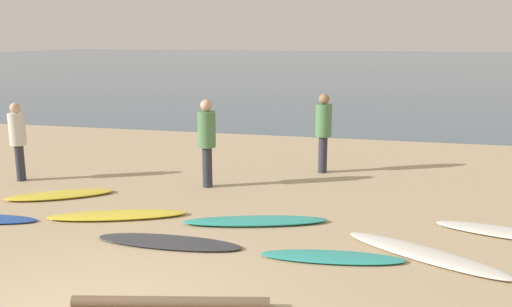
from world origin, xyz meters
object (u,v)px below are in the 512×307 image
at_px(surfboard_4, 255,221).
at_px(driftwood_log, 171,302).
at_px(surfboard_5, 333,257).
at_px(surfboard_6, 425,254).
at_px(person_0, 18,135).
at_px(person_1, 323,126).
at_px(surfboard_1, 60,195).
at_px(surfboard_3, 169,242).
at_px(surfboard_7, 506,233).
at_px(surfboard_2, 117,215).
at_px(person_2, 207,136).

relative_size(surfboard_4, driftwood_log, 1.06).
relative_size(surfboard_5, surfboard_6, 0.81).
relative_size(person_0, person_1, 0.94).
bearing_deg(surfboard_1, surfboard_5, -49.59).
height_order(surfboard_3, surfboard_5, surfboard_5).
distance_m(surfboard_7, person_1, 4.82).
bearing_deg(surfboard_5, person_0, 152.26).
height_order(surfboard_4, surfboard_5, surfboard_4).
xyz_separation_m(surfboard_7, person_1, (-3.30, 3.36, 1.02)).
height_order(surfboard_6, driftwood_log, driftwood_log).
bearing_deg(surfboard_4, surfboard_3, -147.63).
bearing_deg(surfboard_5, surfboard_6, 10.17).
bearing_deg(surfboard_7, surfboard_5, -133.86).
bearing_deg(person_0, surfboard_2, -26.25).
bearing_deg(surfboard_1, person_2, -3.04).
bearing_deg(surfboard_4, person_1, 63.63).
bearing_deg(person_1, surfboard_1, -125.28).
xyz_separation_m(surfboard_3, person_1, (1.69, 4.96, 1.03)).
xyz_separation_m(surfboard_5, surfboard_6, (1.26, 0.38, 0.01)).
relative_size(surfboard_4, person_2, 1.33).
relative_size(surfboard_5, driftwood_log, 0.89).
height_order(surfboard_1, person_0, person_0).
relative_size(surfboard_4, surfboard_5, 1.20).
bearing_deg(person_0, surfboard_4, -12.37).
bearing_deg(person_1, surfboard_4, -79.02).
bearing_deg(surfboard_6, surfboard_7, 73.14).
bearing_deg(driftwood_log, surfboard_1, 136.28).
height_order(surfboard_1, surfboard_4, surfboard_4).
bearing_deg(person_0, surfboard_3, -28.11).
bearing_deg(surfboard_3, person_0, 147.99).
relative_size(person_2, driftwood_log, 0.80).
distance_m(surfboard_3, surfboard_5, 2.45).
distance_m(surfboard_4, surfboard_6, 2.79).
bearing_deg(surfboard_4, surfboard_1, 154.98).
distance_m(surfboard_6, driftwood_log, 3.67).
bearing_deg(person_1, person_0, -139.22).
bearing_deg(surfboard_3, surfboard_1, 147.88).
relative_size(surfboard_5, person_2, 1.11).
height_order(surfboard_3, person_1, person_1).
distance_m(surfboard_2, surfboard_5, 3.89).
xyz_separation_m(surfboard_2, surfboard_7, (6.32, 0.68, -0.00)).
height_order(surfboard_3, person_2, person_2).
distance_m(person_0, driftwood_log, 7.05).
distance_m(surfboard_4, surfboard_7, 3.97).
distance_m(surfboard_1, person_1, 5.75).
height_order(surfboard_2, surfboard_7, surfboard_2).
relative_size(surfboard_1, surfboard_3, 0.89).
height_order(surfboard_7, person_1, person_1).
relative_size(surfboard_6, driftwood_log, 1.09).
distance_m(surfboard_1, surfboard_2, 1.89).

